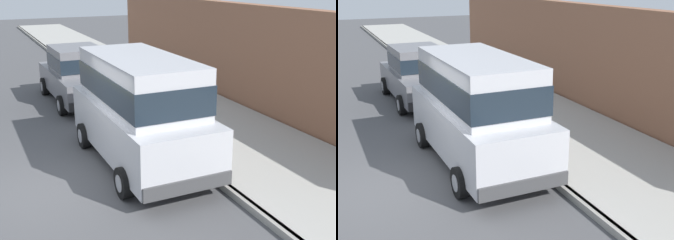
% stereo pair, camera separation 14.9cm
% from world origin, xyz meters
% --- Properties ---
extents(ground_plane, '(80.00, 80.00, 0.00)m').
position_xyz_m(ground_plane, '(0.00, 0.00, 0.00)').
color(ground_plane, '#4C4C4F').
extents(curb, '(0.16, 64.00, 0.14)m').
position_xyz_m(curb, '(3.20, 0.00, 0.07)').
color(curb, gray).
rests_on(curb, ground).
extents(sidewalk, '(3.60, 64.00, 0.14)m').
position_xyz_m(sidewalk, '(5.00, 0.00, 0.07)').
color(sidewalk, '#A8A59E').
rests_on(sidewalk, ground).
extents(car_silver_van, '(2.16, 4.91, 2.52)m').
position_xyz_m(car_silver_van, '(2.15, 0.54, 1.39)').
color(car_silver_van, '#BCBCC1').
rests_on(car_silver_van, ground).
extents(car_grey_sedan, '(2.09, 4.63, 1.92)m').
position_xyz_m(car_grey_sedan, '(2.15, 6.41, 0.98)').
color(car_grey_sedan, slate).
rests_on(car_grey_sedan, ground).
extents(dog_black, '(0.40, 0.70, 0.49)m').
position_xyz_m(dog_black, '(4.21, 1.13, 0.43)').
color(dog_black, black).
rests_on(dog_black, sidewalk).
extents(building_facade, '(0.50, 20.00, 3.36)m').
position_xyz_m(building_facade, '(7.10, 4.14, 1.68)').
color(building_facade, '#8C5B42').
rests_on(building_facade, ground).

